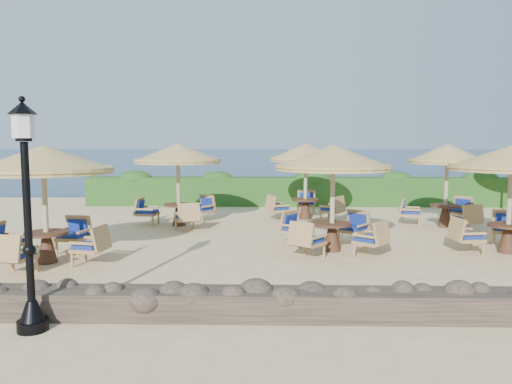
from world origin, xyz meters
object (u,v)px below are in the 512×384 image
extra_parasol (512,156)px  cafe_set_4 (306,166)px  cafe_set_5 (447,171)px  cafe_set_2 (511,174)px  lamp_post (28,226)px  cafe_set_0 (44,179)px  cafe_set_1 (333,177)px  cafe_set_3 (178,167)px

extra_parasol → cafe_set_4: bearing=-168.9°
cafe_set_4 → cafe_set_5: size_ratio=1.03×
cafe_set_2 → cafe_set_5: 3.65m
lamp_post → cafe_set_0: (-1.56, 4.00, 0.34)m
cafe_set_1 → cafe_set_4: bearing=93.2°
lamp_post → cafe_set_4: (4.76, 10.47, 0.30)m
cafe_set_1 → cafe_set_0: bearing=-168.2°
cafe_set_3 → cafe_set_4: same height
extra_parasol → cafe_set_2: cafe_set_2 is taller
lamp_post → cafe_set_4: size_ratio=1.20×
lamp_post → extra_parasol: size_ratio=1.38×
cafe_set_3 → cafe_set_0: bearing=-113.1°
extra_parasol → cafe_set_0: (-14.16, -8.00, -0.28)m
lamp_post → cafe_set_3: lamp_post is taller
cafe_set_2 → cafe_set_4: same height
cafe_set_4 → cafe_set_1: bearing=-86.8°
cafe_set_0 → cafe_set_1: bearing=11.8°
cafe_set_2 → cafe_set_4: size_ratio=1.08×
lamp_post → cafe_set_0: bearing=111.3°
cafe_set_1 → cafe_set_4: (-0.29, 5.08, 0.01)m
cafe_set_0 → cafe_set_1: (6.61, 1.38, -0.04)m
lamp_post → cafe_set_5: bearing=44.4°
lamp_post → cafe_set_2: 10.75m
cafe_set_1 → cafe_set_3: 5.75m
cafe_set_1 → cafe_set_2: same height
cafe_set_2 → cafe_set_3: size_ratio=1.05×
cafe_set_4 → cafe_set_5: (4.34, -1.55, -0.06)m
lamp_post → cafe_set_1: (5.04, 5.38, 0.30)m
cafe_set_1 → cafe_set_2: 4.31m
cafe_set_0 → cafe_set_1: size_ratio=1.07×
cafe_set_0 → cafe_set_3: same height
cafe_set_4 → cafe_set_5: 4.61m
extra_parasol → cafe_set_1: 10.05m
cafe_set_0 → cafe_set_3: size_ratio=1.09×
cafe_set_1 → cafe_set_2: size_ratio=0.97×
cafe_set_0 → cafe_set_2: 10.99m
cafe_set_1 → cafe_set_4: 5.09m
cafe_set_5 → lamp_post: bearing=-135.6°
cafe_set_2 → cafe_set_3: (-8.80, 3.69, -0.04)m
cafe_set_2 → cafe_set_3: same height
extra_parasol → cafe_set_1: size_ratio=0.83×
cafe_set_2 → cafe_set_5: (-0.26, 3.63, -0.15)m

